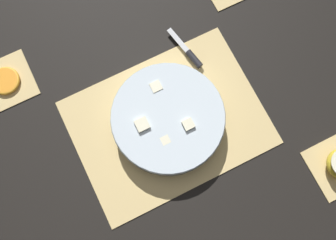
# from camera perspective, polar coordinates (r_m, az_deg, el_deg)

# --- Properties ---
(ground_plane) EXTENTS (6.00, 6.00, 0.00)m
(ground_plane) POSITION_cam_1_polar(r_m,az_deg,el_deg) (1.05, 0.00, -0.39)
(ground_plane) COLOR black
(bamboo_mat_center) EXTENTS (0.50, 0.37, 0.01)m
(bamboo_mat_center) POSITION_cam_1_polar(r_m,az_deg,el_deg) (1.04, 0.00, -0.35)
(bamboo_mat_center) COLOR #D6B775
(bamboo_mat_center) RESTS_ON ground_plane
(coaster_mat_near_right) EXTENTS (0.14, 0.14, 0.01)m
(coaster_mat_near_right) POSITION_cam_1_polar(r_m,az_deg,el_deg) (1.16, -22.44, 5.15)
(coaster_mat_near_right) COLOR #D6B775
(coaster_mat_near_right) RESTS_ON ground_plane
(fruit_salad_bowl) EXTENTS (0.29, 0.29, 0.07)m
(fruit_salad_bowl) POSITION_cam_1_polar(r_m,az_deg,el_deg) (1.00, -0.00, 0.16)
(fruit_salad_bowl) COLOR silver
(fruit_salad_bowl) RESTS_ON bamboo_mat_center
(paring_knife) EXTENTS (0.04, 0.14, 0.02)m
(paring_knife) POSITION_cam_1_polar(r_m,az_deg,el_deg) (1.09, 3.56, 9.13)
(paring_knife) COLOR silver
(paring_knife) RESTS_ON bamboo_mat_center
(orange_slice_whole) EXTENTS (0.08, 0.08, 0.01)m
(orange_slice_whole) POSITION_cam_1_polar(r_m,az_deg,el_deg) (1.15, -22.59, 5.27)
(orange_slice_whole) COLOR orange
(orange_slice_whole) RESTS_ON coaster_mat_near_right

